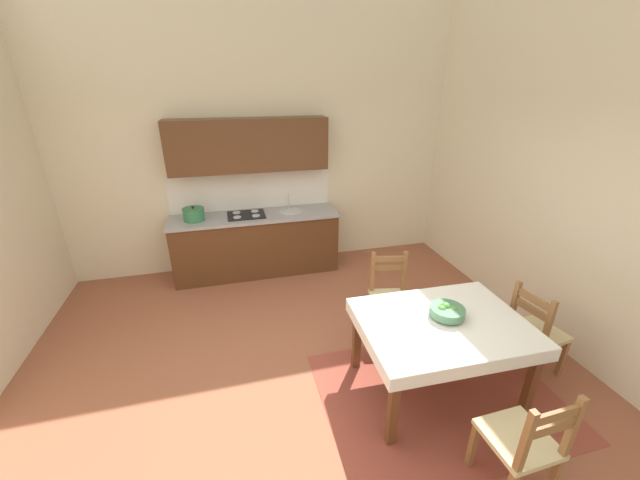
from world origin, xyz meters
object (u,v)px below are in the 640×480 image
object	(u,v)px
dining_chair_kitchen_side	(389,297)
fruit_bowl	(447,311)
dining_table	(441,332)
dining_chair_window_side	(535,332)
dining_chair_camera_side	(523,443)
kitchen_cabinetry	(254,217)

from	to	relation	value
dining_chair_kitchen_side	fruit_bowl	size ratio (longest dim) A/B	3.10
dining_table	dining_chair_window_side	bearing A→B (deg)	-0.70
dining_table	dining_chair_camera_side	distance (m)	0.98
kitchen_cabinetry	dining_table	bearing A→B (deg)	-64.18
dining_table	kitchen_cabinetry	bearing A→B (deg)	115.82
dining_chair_window_side	dining_chair_camera_side	size ratio (longest dim) A/B	1.00
dining_chair_window_side	dining_chair_camera_side	bearing A→B (deg)	-135.82
dining_chair_window_side	dining_chair_camera_side	world-z (taller)	same
dining_chair_window_side	fruit_bowl	distance (m)	1.04
dining_chair_camera_side	fruit_bowl	size ratio (longest dim) A/B	3.10
dining_chair_kitchen_side	dining_table	bearing A→B (deg)	-86.45
dining_table	dining_chair_kitchen_side	distance (m)	0.94
dining_chair_window_side	fruit_bowl	bearing A→B (deg)	176.47
dining_chair_camera_side	fruit_bowl	world-z (taller)	dining_chair_camera_side
dining_chair_window_side	fruit_bowl	xyz separation A→B (m)	(-0.97, 0.06, 0.37)
kitchen_cabinetry	dining_chair_window_side	size ratio (longest dim) A/B	2.54
kitchen_cabinetry	dining_chair_window_side	bearing A→B (deg)	-49.68
kitchen_cabinetry	fruit_bowl	world-z (taller)	kitchen_cabinetry
fruit_bowl	kitchen_cabinetry	bearing A→B (deg)	117.16
fruit_bowl	dining_table	bearing A→B (deg)	-140.49
fruit_bowl	dining_chair_kitchen_side	bearing A→B (deg)	97.46
fruit_bowl	dining_chair_camera_side	bearing A→B (deg)	-90.46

